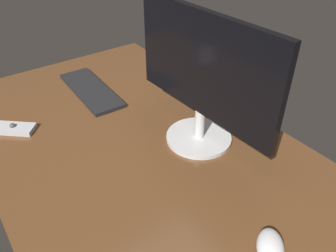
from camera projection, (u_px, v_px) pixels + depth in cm
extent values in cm
cube|color=brown|center=(136.00, 145.00, 106.59)|extent=(140.00, 84.00, 2.00)
cylinder|color=silver|center=(199.00, 137.00, 107.33)|extent=(20.54, 20.54, 1.22)
cylinder|color=silver|center=(200.00, 124.00, 104.25)|extent=(3.10, 3.10, 9.34)
cube|color=black|center=(204.00, 65.00, 92.81)|extent=(52.36, 4.50, 29.86)
cube|color=black|center=(91.00, 90.00, 131.59)|extent=(36.05, 13.03, 1.44)
ellipsoid|color=silver|center=(270.00, 248.00, 73.43)|extent=(11.19, 11.42, 3.83)
cube|color=#B7B7BC|center=(7.00, 128.00, 110.99)|extent=(16.58, 17.61, 1.61)
sphere|color=#3F3F44|center=(13.00, 126.00, 110.14)|extent=(1.82, 1.82, 1.82)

